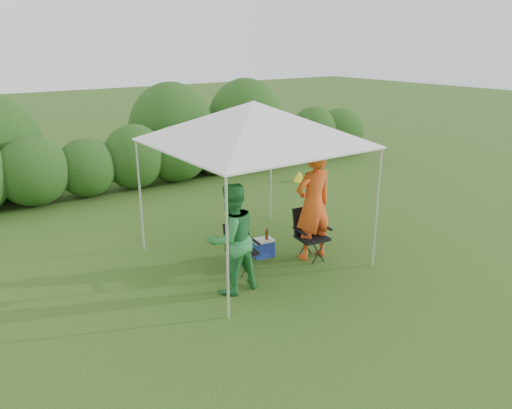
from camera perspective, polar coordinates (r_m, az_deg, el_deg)
ground at (r=8.82m, az=1.65°, el=-7.13°), size 70.00×70.00×0.00m
hedge at (r=13.63m, az=-13.28°, el=5.24°), size 16.70×1.53×1.80m
canopy at (r=8.48m, az=-0.25°, el=9.31°), size 3.10×3.10×2.83m
chair_right at (r=9.05m, az=6.15°, el=-2.94°), size 0.63×0.58×0.92m
chair_left at (r=8.52m, az=-1.86°, el=-4.60°), size 0.57×0.53×0.83m
man at (r=8.89m, az=6.55°, el=-0.01°), size 0.77×0.53×2.03m
woman at (r=7.68m, az=-2.83°, el=-3.94°), size 0.89×0.71×1.76m
cooler at (r=9.17m, az=0.77°, el=-4.96°), size 0.43×0.35×0.33m
bottle at (r=9.07m, az=1.23°, el=-3.36°), size 0.06×0.06×0.22m
lawn_toy at (r=14.11m, az=5.34°, el=3.23°), size 0.58×0.49×0.29m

